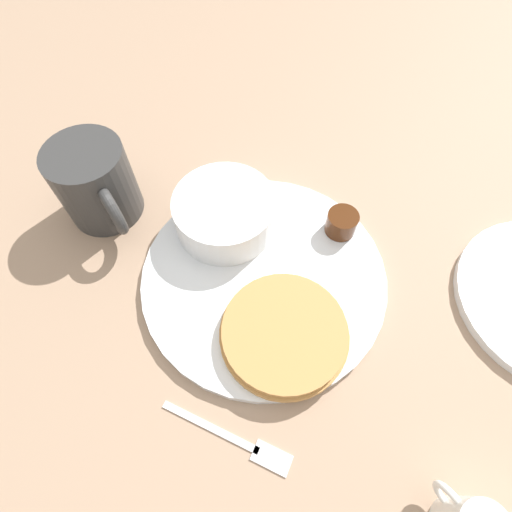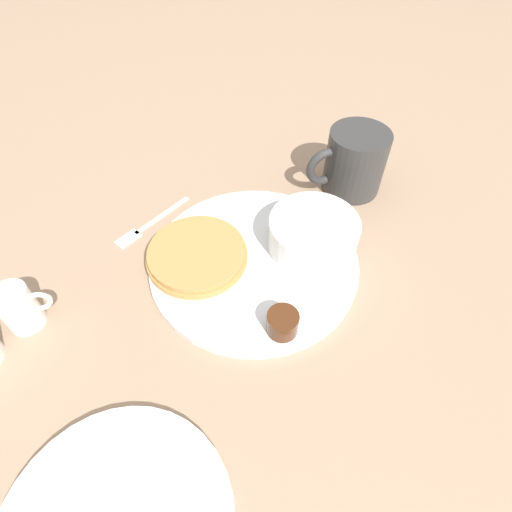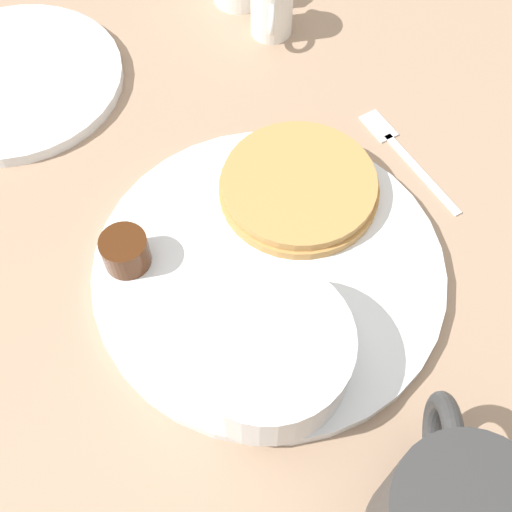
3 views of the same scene
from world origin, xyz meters
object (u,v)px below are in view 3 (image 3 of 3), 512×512
(bowl, at_px, (267,350))
(creamer_pitcher_near, at_px, (272,7))
(plate, at_px, (269,268))
(fork, at_px, (399,148))

(bowl, bearing_deg, creamer_pitcher_near, 161.25)
(plate, height_order, creamer_pitcher_near, creamer_pitcher_near)
(bowl, bearing_deg, plate, 160.63)
(plate, bearing_deg, bowl, -19.37)
(plate, height_order, fork, plate)
(creamer_pitcher_near, bearing_deg, bowl, -18.75)
(fork, bearing_deg, bowl, -47.66)
(bowl, distance_m, fork, 0.25)
(fork, bearing_deg, plate, -60.60)
(creamer_pitcher_near, distance_m, fork, 0.20)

